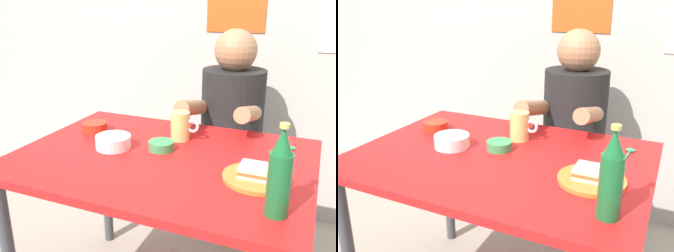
% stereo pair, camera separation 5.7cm
% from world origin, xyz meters
% --- Properties ---
extents(wall_back, '(4.40, 0.09, 2.60)m').
position_xyz_m(wall_back, '(0.00, 1.05, 1.30)').
color(wall_back, '#ADA89E').
rests_on(wall_back, ground).
extents(dining_table, '(1.10, 0.80, 0.74)m').
position_xyz_m(dining_table, '(0.00, 0.00, 0.65)').
color(dining_table, red).
rests_on(dining_table, ground).
extents(stool, '(0.34, 0.34, 0.45)m').
position_xyz_m(stool, '(0.11, 0.63, 0.35)').
color(stool, '#4C4C51').
rests_on(stool, ground).
extents(person_seated, '(0.33, 0.56, 0.72)m').
position_xyz_m(person_seated, '(0.11, 0.62, 0.77)').
color(person_seated, black).
rests_on(person_seated, stool).
extents(plate_orange, '(0.22, 0.22, 0.01)m').
position_xyz_m(plate_orange, '(0.36, -0.07, 0.75)').
color(plate_orange, orange).
rests_on(plate_orange, dining_table).
extents(sandwich, '(0.11, 0.09, 0.04)m').
position_xyz_m(sandwich, '(0.36, -0.07, 0.77)').
color(sandwich, beige).
rests_on(sandwich, plate_orange).
extents(beer_mug, '(0.13, 0.08, 0.12)m').
position_xyz_m(beer_mug, '(-0.00, 0.18, 0.80)').
color(beer_mug, '#D1BC66').
rests_on(beer_mug, dining_table).
extents(beer_bottle, '(0.06, 0.06, 0.26)m').
position_xyz_m(beer_bottle, '(0.45, -0.25, 0.86)').
color(beer_bottle, '#19602D').
rests_on(beer_bottle, dining_table).
extents(sauce_bowl_chili, '(0.11, 0.11, 0.04)m').
position_xyz_m(sauce_bowl_chili, '(-0.39, 0.13, 0.76)').
color(sauce_bowl_chili, red).
rests_on(sauce_bowl_chili, dining_table).
extents(dip_bowl_green, '(0.10, 0.10, 0.03)m').
position_xyz_m(dip_bowl_green, '(-0.03, 0.04, 0.76)').
color(dip_bowl_green, '#388C4C').
rests_on(dip_bowl_green, dining_table).
extents(rice_bowl_white, '(0.14, 0.14, 0.05)m').
position_xyz_m(rice_bowl_white, '(-0.21, -0.01, 0.77)').
color(rice_bowl_white, silver).
rests_on(rice_bowl_white, dining_table).
extents(spoon, '(0.04, 0.12, 0.01)m').
position_xyz_m(spoon, '(0.44, 0.23, 0.75)').
color(spoon, '#26A559').
rests_on(spoon, dining_table).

